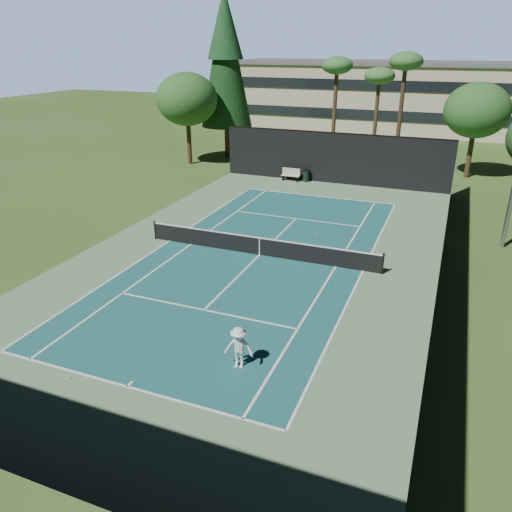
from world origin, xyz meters
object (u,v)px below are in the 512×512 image
(tennis_ball_d, at_px, (239,236))
(park_bench, at_px, (291,174))
(player, at_px, (239,348))
(tennis_ball_a, at_px, (69,378))
(tennis_net, at_px, (259,245))
(tennis_ball_b, at_px, (223,241))
(trash_bin, at_px, (306,176))
(tennis_ball_c, at_px, (317,234))

(tennis_ball_d, height_order, park_bench, park_bench)
(player, relative_size, tennis_ball_a, 22.95)
(tennis_net, bearing_deg, player, -72.70)
(player, height_order, tennis_ball_d, player)
(tennis_net, xyz_separation_m, tennis_ball_d, (-2.09, 2.09, -0.52))
(tennis_ball_b, xyz_separation_m, trash_bin, (0.59, 14.59, 0.44))
(player, bearing_deg, trash_bin, 91.74)
(tennis_ball_d, bearing_deg, trash_bin, 89.91)
(tennis_net, bearing_deg, trash_bin, 97.52)
(park_bench, height_order, trash_bin, park_bench)
(tennis_ball_a, relative_size, park_bench, 0.05)
(tennis_ball_b, distance_m, tennis_ball_c, 5.60)
(player, relative_size, park_bench, 1.04)
(tennis_net, distance_m, tennis_ball_b, 2.92)
(tennis_net, xyz_separation_m, park_bench, (-3.31, 15.45, -0.01))
(tennis_ball_a, bearing_deg, player, 28.60)
(tennis_ball_a, height_order, tennis_ball_b, tennis_ball_b)
(tennis_ball_b, distance_m, trash_bin, 14.61)
(tennis_ball_a, relative_size, tennis_ball_b, 0.91)
(tennis_ball_b, height_order, tennis_ball_d, tennis_ball_b)
(player, distance_m, tennis_ball_d, 12.67)
(park_bench, bearing_deg, tennis_ball_b, -87.37)
(player, distance_m, trash_bin, 25.69)
(player, height_order, trash_bin, player)
(tennis_ball_b, distance_m, park_bench, 14.38)
(tennis_ball_a, height_order, trash_bin, trash_bin)
(tennis_ball_a, xyz_separation_m, tennis_ball_d, (-0.05, 14.32, 0.00))
(tennis_net, distance_m, tennis_ball_d, 3.00)
(tennis_net, xyz_separation_m, tennis_ball_b, (-2.66, 1.10, -0.52))
(trash_bin, bearing_deg, tennis_ball_a, -89.95)
(trash_bin, bearing_deg, player, -78.71)
(park_bench, bearing_deg, player, -75.89)
(player, height_order, tennis_ball_b, player)
(tennis_ball_b, height_order, trash_bin, trash_bin)
(tennis_ball_c, bearing_deg, tennis_ball_d, -152.67)
(tennis_net, relative_size, tennis_ball_b, 172.56)
(tennis_ball_a, distance_m, trash_bin, 27.93)
(player, bearing_deg, park_bench, 94.56)
(tennis_ball_c, xyz_separation_m, park_bench, (-5.32, 11.25, 0.51))
(park_bench, bearing_deg, trash_bin, 10.69)
(tennis_ball_a, xyz_separation_m, tennis_ball_b, (-0.61, 13.33, 0.00))
(tennis_ball_b, bearing_deg, tennis_net, -22.45)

